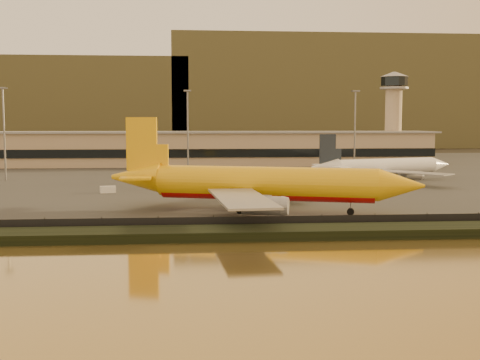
# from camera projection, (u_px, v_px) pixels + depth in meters

# --- Properties ---
(ground) EXTENTS (900.00, 900.00, 0.00)m
(ground) POSITION_uv_depth(u_px,v_px,m) (246.00, 218.00, 100.88)
(ground) COLOR black
(ground) RESTS_ON ground
(embankment) EXTENTS (320.00, 7.00, 1.40)m
(embankment) POSITION_uv_depth(u_px,v_px,m) (258.00, 233.00, 83.95)
(embankment) COLOR black
(embankment) RESTS_ON ground
(tarmac) EXTENTS (320.00, 220.00, 0.20)m
(tarmac) POSITION_uv_depth(u_px,v_px,m) (219.00, 172.00, 195.12)
(tarmac) COLOR #2D2D2D
(tarmac) RESTS_ON ground
(perimeter_fence) EXTENTS (300.00, 0.05, 2.20)m
(perimeter_fence) POSITION_uv_depth(u_px,v_px,m) (255.00, 224.00, 87.86)
(perimeter_fence) COLOR black
(perimeter_fence) RESTS_ON tarmac
(terminal_building) EXTENTS (202.00, 25.00, 12.60)m
(terminal_building) POSITION_uv_depth(u_px,v_px,m) (176.00, 149.00, 223.65)
(terminal_building) COLOR tan
(terminal_building) RESTS_ON tarmac
(control_tower) EXTENTS (11.20, 11.20, 35.50)m
(control_tower) POSITION_uv_depth(u_px,v_px,m) (394.00, 108.00, 234.52)
(control_tower) COLOR tan
(control_tower) RESTS_ON tarmac
(apron_light_masts) EXTENTS (152.20, 12.20, 25.40)m
(apron_light_masts) POSITION_uv_depth(u_px,v_px,m) (274.00, 124.00, 175.02)
(apron_light_masts) COLOR slate
(apron_light_masts) RESTS_ON tarmac
(distant_hills) EXTENTS (470.00, 160.00, 70.00)m
(distant_hills) POSITION_uv_depth(u_px,v_px,m) (174.00, 101.00, 433.49)
(distant_hills) COLOR brown
(distant_hills) RESTS_ON ground
(dhl_cargo_jet) EXTENTS (55.17, 52.65, 16.82)m
(dhl_cargo_jet) POSITION_uv_depth(u_px,v_px,m) (260.00, 184.00, 106.12)
(dhl_cargo_jet) COLOR #EEB00C
(dhl_cargo_jet) RESTS_ON tarmac
(white_narrowbody_jet) EXTENTS (43.68, 41.46, 12.89)m
(white_narrowbody_jet) POSITION_uv_depth(u_px,v_px,m) (384.00, 167.00, 161.59)
(white_narrowbody_jet) COLOR white
(white_narrowbody_jet) RESTS_ON tarmac
(gse_vehicle_yellow) EXTENTS (4.63, 2.89, 1.93)m
(gse_vehicle_yellow) POSITION_uv_depth(u_px,v_px,m) (234.00, 190.00, 132.67)
(gse_vehicle_yellow) COLOR #EEB00C
(gse_vehicle_yellow) RESTS_ON tarmac
(gse_vehicle_white) EXTENTS (3.69, 2.37, 1.53)m
(gse_vehicle_white) POSITION_uv_depth(u_px,v_px,m) (108.00, 189.00, 136.02)
(gse_vehicle_white) COLOR white
(gse_vehicle_white) RESTS_ON tarmac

